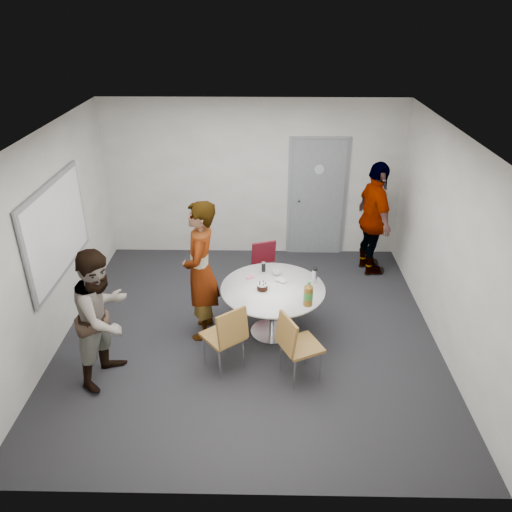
{
  "coord_description": "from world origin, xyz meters",
  "views": [
    {
      "loc": [
        0.2,
        -5.57,
        4.1
      ],
      "look_at": [
        0.09,
        0.25,
        1.06
      ],
      "focal_mm": 35.0,
      "sensor_mm": 36.0,
      "label": 1
    }
  ],
  "objects_px": {
    "table": "(275,294)",
    "person_right": "(374,219)",
    "person_main": "(201,271)",
    "door": "(317,198)",
    "chair_near_right": "(295,342)",
    "person_left": "(103,316)",
    "chair_near_left": "(227,333)",
    "chair_far": "(266,264)",
    "whiteboard": "(57,229)"
  },
  "relations": [
    {
      "from": "chair_far",
      "to": "person_main",
      "type": "distance_m",
      "value": 1.43
    },
    {
      "from": "chair_near_left",
      "to": "person_right",
      "type": "xyz_separation_m",
      "value": [
        2.18,
        2.55,
        0.39
      ]
    },
    {
      "from": "door",
      "to": "person_main",
      "type": "xyz_separation_m",
      "value": [
        -1.72,
        -2.46,
        -0.07
      ]
    },
    {
      "from": "door",
      "to": "table",
      "type": "distance_m",
      "value": 2.61
    },
    {
      "from": "chair_near_right",
      "to": "person_left",
      "type": "relative_size",
      "value": 0.53
    },
    {
      "from": "person_main",
      "to": "person_left",
      "type": "height_order",
      "value": "person_main"
    },
    {
      "from": "door",
      "to": "table",
      "type": "relative_size",
      "value": 1.55
    },
    {
      "from": "door",
      "to": "person_right",
      "type": "relative_size",
      "value": 1.13
    },
    {
      "from": "person_left",
      "to": "person_right",
      "type": "height_order",
      "value": "person_right"
    },
    {
      "from": "door",
      "to": "chair_near_left",
      "type": "distance_m",
      "value": 3.54
    },
    {
      "from": "chair_near_right",
      "to": "person_main",
      "type": "bearing_deg",
      "value": -153.51
    },
    {
      "from": "person_left",
      "to": "chair_near_left",
      "type": "bearing_deg",
      "value": -66.35
    },
    {
      "from": "table",
      "to": "chair_near_right",
      "type": "distance_m",
      "value": 0.94
    },
    {
      "from": "whiteboard",
      "to": "chair_far",
      "type": "distance_m",
      "value": 2.98
    },
    {
      "from": "chair_near_right",
      "to": "person_right",
      "type": "distance_m",
      "value": 3.05
    },
    {
      "from": "table",
      "to": "chair_near_right",
      "type": "xyz_separation_m",
      "value": [
        0.21,
        -0.91,
        -0.08
      ]
    },
    {
      "from": "person_left",
      "to": "table",
      "type": "bearing_deg",
      "value": -46.71
    },
    {
      "from": "chair_near_right",
      "to": "chair_far",
      "type": "xyz_separation_m",
      "value": [
        -0.34,
        1.98,
        -0.04
      ]
    },
    {
      "from": "person_main",
      "to": "door",
      "type": "bearing_deg",
      "value": 146.68
    },
    {
      "from": "table",
      "to": "person_right",
      "type": "distance_m",
      "value": 2.42
    },
    {
      "from": "table",
      "to": "door",
      "type": "bearing_deg",
      "value": 73.05
    },
    {
      "from": "chair_near_left",
      "to": "person_main",
      "type": "bearing_deg",
      "value": 77.47
    },
    {
      "from": "table",
      "to": "chair_near_right",
      "type": "relative_size",
      "value": 1.53
    },
    {
      "from": "person_right",
      "to": "table",
      "type": "bearing_deg",
      "value": 127.16
    },
    {
      "from": "chair_near_right",
      "to": "person_right",
      "type": "height_order",
      "value": "person_right"
    },
    {
      "from": "door",
      "to": "chair_far",
      "type": "distance_m",
      "value": 1.74
    },
    {
      "from": "whiteboard",
      "to": "table",
      "type": "distance_m",
      "value": 2.93
    },
    {
      "from": "door",
      "to": "person_main",
      "type": "height_order",
      "value": "door"
    },
    {
      "from": "person_right",
      "to": "chair_far",
      "type": "bearing_deg",
      "value": 101.7
    },
    {
      "from": "chair_far",
      "to": "whiteboard",
      "type": "bearing_deg",
      "value": -1.44
    },
    {
      "from": "whiteboard",
      "to": "person_left",
      "type": "bearing_deg",
      "value": -52.34
    },
    {
      "from": "chair_far",
      "to": "chair_near_left",
      "type": "bearing_deg",
      "value": 56.5
    },
    {
      "from": "chair_far",
      "to": "person_main",
      "type": "xyz_separation_m",
      "value": [
        -0.84,
        -1.06,
        0.45
      ]
    },
    {
      "from": "chair_near_right",
      "to": "person_main",
      "type": "xyz_separation_m",
      "value": [
        -1.18,
        0.92,
        0.41
      ]
    },
    {
      "from": "door",
      "to": "table",
      "type": "xyz_separation_m",
      "value": [
        -0.75,
        -2.47,
        -0.4
      ]
    },
    {
      "from": "chair_near_right",
      "to": "person_main",
      "type": "distance_m",
      "value": 1.55
    },
    {
      "from": "chair_far",
      "to": "person_right",
      "type": "xyz_separation_m",
      "value": [
        1.73,
        0.72,
        0.44
      ]
    },
    {
      "from": "chair_near_left",
      "to": "chair_near_right",
      "type": "distance_m",
      "value": 0.81
    },
    {
      "from": "whiteboard",
      "to": "door",
      "type": "bearing_deg",
      "value": 32.66
    },
    {
      "from": "door",
      "to": "person_right",
      "type": "bearing_deg",
      "value": -39.07
    },
    {
      "from": "whiteboard",
      "to": "chair_near_left",
      "type": "height_order",
      "value": "whiteboard"
    },
    {
      "from": "table",
      "to": "person_right",
      "type": "bearing_deg",
      "value": 47.98
    },
    {
      "from": "person_left",
      "to": "person_right",
      "type": "bearing_deg",
      "value": -33.95
    },
    {
      "from": "whiteboard",
      "to": "table",
      "type": "height_order",
      "value": "whiteboard"
    },
    {
      "from": "table",
      "to": "person_left",
      "type": "height_order",
      "value": "person_left"
    },
    {
      "from": "whiteboard",
      "to": "chair_near_left",
      "type": "bearing_deg",
      "value": -23.32
    },
    {
      "from": "whiteboard",
      "to": "chair_near_left",
      "type": "distance_m",
      "value": 2.59
    },
    {
      "from": "whiteboard",
      "to": "person_main",
      "type": "bearing_deg",
      "value": -5.58
    },
    {
      "from": "chair_near_right",
      "to": "chair_far",
      "type": "distance_m",
      "value": 2.01
    },
    {
      "from": "person_left",
      "to": "chair_far",
      "type": "bearing_deg",
      "value": -24.34
    }
  ]
}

